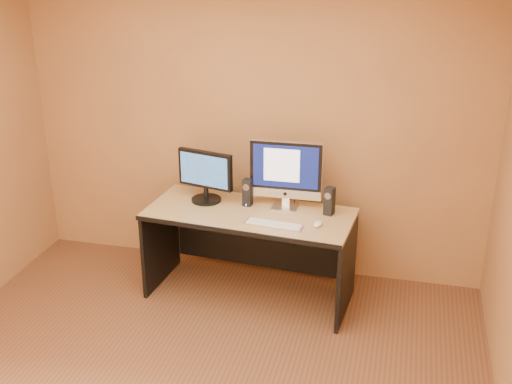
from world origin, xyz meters
The scene contains 10 objects.
walls centered at (0.00, 0.00, 1.30)m, with size 4.00×4.00×2.60m, color #A57442, non-canonical shape.
desk centered at (0.11, 1.44, 0.38)m, with size 1.65×0.72×0.76m, color tan, non-canonical shape.
imac centered at (0.36, 1.60, 1.04)m, with size 0.59×0.22×0.57m, color silver, non-canonical shape.
second_monitor centered at (-0.30, 1.58, 0.98)m, with size 0.49×0.25×0.43m, color black, non-canonical shape.
speaker_left centered at (0.06, 1.57, 0.87)m, with size 0.07×0.07×0.23m, color black, non-canonical shape.
speaker_right centered at (0.73, 1.55, 0.87)m, with size 0.07×0.07×0.23m, color black, non-canonical shape.
keyboard centered at (0.35, 1.24, 0.77)m, with size 0.44×0.12×0.02m, color silver.
mouse centered at (0.68, 1.31, 0.78)m, with size 0.06×0.10×0.04m, color white.
cable_a centered at (0.42, 1.72, 0.77)m, with size 0.01×0.01×0.23m, color black.
cable_b centered at (0.37, 1.76, 0.77)m, with size 0.01×0.01×0.19m, color black.
Camera 1 is at (1.28, -3.08, 2.85)m, focal length 45.00 mm.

